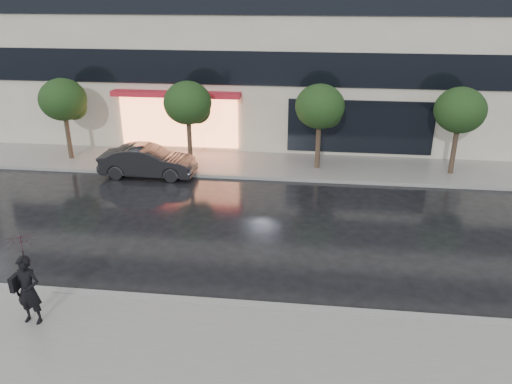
# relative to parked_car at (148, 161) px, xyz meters

# --- Properties ---
(ground) EXTENTS (120.00, 120.00, 0.00)m
(ground) POSITION_rel_parked_car_xyz_m (4.51, -8.30, -0.70)
(ground) COLOR black
(ground) RESTS_ON ground
(sidewalk_near) EXTENTS (60.00, 4.50, 0.12)m
(sidewalk_near) POSITION_rel_parked_car_xyz_m (4.51, -11.55, -0.64)
(sidewalk_near) COLOR slate
(sidewalk_near) RESTS_ON ground
(sidewalk_far) EXTENTS (60.00, 3.50, 0.12)m
(sidewalk_far) POSITION_rel_parked_car_xyz_m (4.51, 1.95, -0.64)
(sidewalk_far) COLOR slate
(sidewalk_far) RESTS_ON ground
(curb_near) EXTENTS (60.00, 0.25, 0.14)m
(curb_near) POSITION_rel_parked_car_xyz_m (4.51, -9.30, -0.63)
(curb_near) COLOR gray
(curb_near) RESTS_ON ground
(curb_far) EXTENTS (60.00, 0.25, 0.14)m
(curb_far) POSITION_rel_parked_car_xyz_m (4.51, 0.20, -0.63)
(curb_far) COLOR gray
(curb_far) RESTS_ON ground
(tree_far_west) EXTENTS (2.20, 2.20, 3.99)m
(tree_far_west) POSITION_rel_parked_car_xyz_m (-4.43, 1.73, 2.22)
(tree_far_west) COLOR #33261C
(tree_far_west) RESTS_ON ground
(tree_mid_west) EXTENTS (2.20, 2.20, 3.99)m
(tree_mid_west) POSITION_rel_parked_car_xyz_m (1.57, 1.73, 2.22)
(tree_mid_west) COLOR #33261C
(tree_mid_west) RESTS_ON ground
(tree_mid_east) EXTENTS (2.20, 2.20, 3.99)m
(tree_mid_east) POSITION_rel_parked_car_xyz_m (7.57, 1.73, 2.22)
(tree_mid_east) COLOR #33261C
(tree_mid_east) RESTS_ON ground
(tree_far_east) EXTENTS (2.20, 2.20, 3.99)m
(tree_far_east) POSITION_rel_parked_car_xyz_m (13.57, 1.73, 2.22)
(tree_far_east) COLOR #33261C
(tree_far_east) RESTS_ON ground
(parked_car) EXTENTS (4.24, 1.49, 1.40)m
(parked_car) POSITION_rel_parked_car_xyz_m (0.00, 0.00, 0.00)
(parked_car) COLOR black
(parked_car) RESTS_ON ground
(pedestrian_with_umbrella) EXTENTS (0.91, 0.92, 2.44)m
(pedestrian_with_umbrella) POSITION_rel_parked_car_xyz_m (0.51, -10.68, 0.91)
(pedestrian_with_umbrella) COLOR black
(pedestrian_with_umbrella) RESTS_ON sidewalk_near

